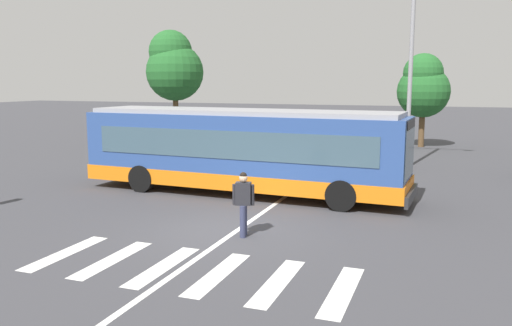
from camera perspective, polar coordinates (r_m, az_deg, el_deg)
name	(u,v)px	position (r m, az deg, el deg)	size (l,w,h in m)	color
ground_plane	(229,231)	(14.38, -3.03, -7.44)	(160.00, 160.00, 0.00)	#3D3D42
city_transit_bus	(242,150)	(18.83, -1.59, 1.39)	(12.10, 3.13, 3.06)	black
pedestrian_crossing_street	(243,200)	(13.67, -1.39, -4.11)	(0.57, 0.41, 1.72)	#333856
parked_car_blue	(265,144)	(27.57, 1.01, 2.04)	(1.94, 4.54, 1.35)	black
parked_car_red	(316,147)	(26.82, 6.63, 1.79)	(2.07, 4.59, 1.35)	black
parked_car_champagne	(368,149)	(26.20, 12.15, 1.49)	(1.88, 4.51, 1.35)	black
twin_arm_street_lamp	(412,36)	(25.48, 16.72, 13.18)	(4.02, 0.32, 10.16)	#939399
background_tree_left	(174,66)	(35.24, -9.01, 10.41)	(3.77, 3.77, 7.42)	brown
background_tree_right	(423,86)	(34.14, 17.84, 8.00)	(3.22, 3.22, 5.80)	brown
crosswalk_painted_stripes	(190,270)	(11.60, -7.23, -11.54)	(7.09, 2.69, 0.01)	silver
lane_center_line	(260,214)	(16.11, 0.45, -5.64)	(0.16, 24.00, 0.01)	silver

